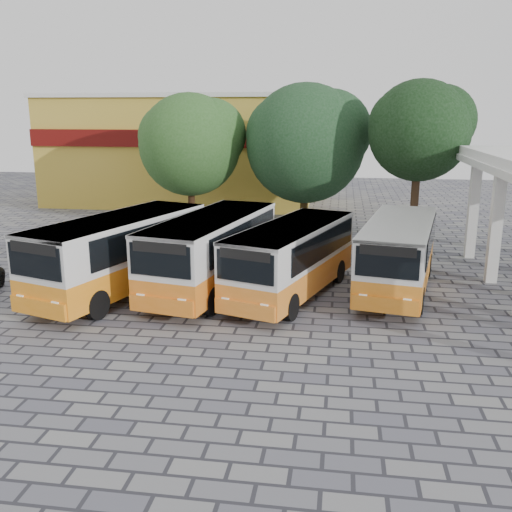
% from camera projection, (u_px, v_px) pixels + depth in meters
% --- Properties ---
extents(ground, '(90.00, 90.00, 0.00)m').
position_uv_depth(ground, '(294.00, 324.00, 19.52)').
color(ground, '#545460').
rests_on(ground, ground).
extents(shophouse_block, '(20.40, 10.40, 8.30)m').
position_uv_depth(shophouse_block, '(184.00, 149.00, 44.98)').
color(shophouse_block, gold).
rests_on(shophouse_block, ground).
extents(bus_far_left, '(5.06, 9.04, 3.07)m').
position_uv_depth(bus_far_left, '(120.00, 250.00, 22.37)').
color(bus_far_left, orange).
rests_on(bus_far_left, ground).
extents(bus_centre_left, '(4.14, 8.79, 3.03)m').
position_uv_depth(bus_centre_left, '(212.00, 248.00, 22.75)').
color(bus_centre_left, orange).
rests_on(bus_centre_left, ground).
extents(bus_centre_right, '(4.71, 8.35, 2.83)m').
position_uv_depth(bus_centre_right, '(292.00, 255.00, 22.08)').
color(bus_centre_right, orange).
rests_on(bus_centre_right, ground).
extents(bus_far_right, '(3.85, 8.28, 2.86)m').
position_uv_depth(bus_far_right, '(399.00, 251.00, 22.73)').
color(bus_far_right, orange).
rests_on(bus_far_right, ground).
extents(tree_left, '(6.50, 6.19, 8.18)m').
position_uv_depth(tree_left, '(191.00, 141.00, 34.54)').
color(tree_left, '#362011').
rests_on(tree_left, ground).
extents(tree_middle, '(7.43, 7.08, 8.73)m').
position_uv_depth(tree_middle, '(307.00, 140.00, 33.87)').
color(tree_middle, '#463315').
rests_on(tree_middle, ground).
extents(tree_right, '(5.66, 5.39, 8.75)m').
position_uv_depth(tree_right, '(421.00, 127.00, 30.33)').
color(tree_right, '#48311F').
rests_on(tree_right, ground).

